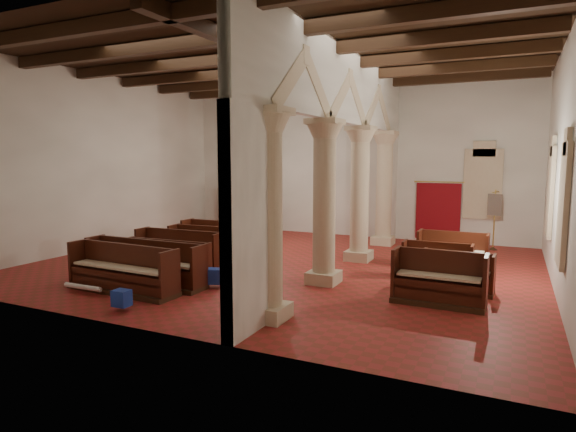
# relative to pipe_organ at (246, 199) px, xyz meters

# --- Properties ---
(floor) EXTENTS (14.00, 14.00, 0.00)m
(floor) POSITION_rel_pipe_organ_xyz_m (4.50, -5.50, -1.37)
(floor) COLOR maroon
(floor) RESTS_ON ground
(ceiling) EXTENTS (14.00, 14.00, 0.00)m
(ceiling) POSITION_rel_pipe_organ_xyz_m (4.50, -5.50, 4.63)
(ceiling) COLOR black
(ceiling) RESTS_ON wall_back
(wall_back) EXTENTS (14.00, 0.02, 6.00)m
(wall_back) POSITION_rel_pipe_organ_xyz_m (4.50, 0.50, 1.63)
(wall_back) COLOR white
(wall_back) RESTS_ON floor
(wall_front) EXTENTS (14.00, 0.02, 6.00)m
(wall_front) POSITION_rel_pipe_organ_xyz_m (4.50, -11.50, 1.63)
(wall_front) COLOR white
(wall_front) RESTS_ON floor
(wall_left) EXTENTS (0.02, 12.00, 6.00)m
(wall_left) POSITION_rel_pipe_organ_xyz_m (-2.50, -5.50, 1.63)
(wall_left) COLOR white
(wall_left) RESTS_ON floor
(wall_right) EXTENTS (0.02, 12.00, 6.00)m
(wall_right) POSITION_rel_pipe_organ_xyz_m (11.50, -5.50, 1.63)
(wall_right) COLOR white
(wall_right) RESTS_ON floor
(ceiling_beams) EXTENTS (13.80, 11.80, 0.30)m
(ceiling_beams) POSITION_rel_pipe_organ_xyz_m (4.50, -5.50, 4.45)
(ceiling_beams) COLOR #332110
(ceiling_beams) RESTS_ON wall_back
(arcade) EXTENTS (0.90, 11.90, 6.00)m
(arcade) POSITION_rel_pipe_organ_xyz_m (6.30, -5.50, 2.19)
(arcade) COLOR beige
(arcade) RESTS_ON floor
(window_right_a) EXTENTS (0.03, 1.00, 2.20)m
(window_right_a) POSITION_rel_pipe_organ_xyz_m (11.48, -7.00, 0.83)
(window_right_a) COLOR #337455
(window_right_a) RESTS_ON wall_right
(window_right_b) EXTENTS (0.03, 1.00, 2.20)m
(window_right_b) POSITION_rel_pipe_organ_xyz_m (11.48, -3.00, 0.83)
(window_right_b) COLOR #337455
(window_right_b) RESTS_ON wall_right
(window_back) EXTENTS (1.00, 0.03, 2.20)m
(window_back) POSITION_rel_pipe_organ_xyz_m (9.50, 0.48, 0.83)
(window_back) COLOR #337455
(window_back) RESTS_ON wall_back
(pipe_organ) EXTENTS (2.10, 0.85, 4.40)m
(pipe_organ) POSITION_rel_pipe_organ_xyz_m (0.00, 0.00, 0.00)
(pipe_organ) COLOR #332110
(pipe_organ) RESTS_ON floor
(lectern) EXTENTS (0.51, 0.52, 1.27)m
(lectern) POSITION_rel_pipe_organ_xyz_m (1.25, -0.27, -0.85)
(lectern) COLOR #3A2812
(lectern) RESTS_ON floor
(dossal_curtain) EXTENTS (1.80, 0.07, 2.17)m
(dossal_curtain) POSITION_rel_pipe_organ_xyz_m (8.00, 0.42, -0.21)
(dossal_curtain) COLOR maroon
(dossal_curtain) RESTS_ON floor
(processional_banner) EXTENTS (0.46, 0.58, 2.07)m
(processional_banner) POSITION_rel_pipe_organ_xyz_m (9.97, -0.38, -0.62)
(processional_banner) COLOR #332110
(processional_banner) RESTS_ON floor
(hymnal_box_a) EXTENTS (0.34, 0.28, 0.34)m
(hymnal_box_a) POSITION_rel_pipe_organ_xyz_m (3.33, -10.84, -1.10)
(hymnal_box_a) COLOR navy
(hymnal_box_a) RESTS_ON floor
(hymnal_box_b) EXTENTS (0.45, 0.40, 0.37)m
(hymnal_box_b) POSITION_rel_pipe_organ_xyz_m (4.03, -8.52, -1.09)
(hymnal_box_b) COLOR navy
(hymnal_box_b) RESTS_ON floor
(hymnal_box_c) EXTENTS (0.41, 0.37, 0.33)m
(hymnal_box_c) POSITION_rel_pipe_organ_xyz_m (4.03, -5.56, -1.10)
(hymnal_box_c) COLOR navy
(hymnal_box_c) RESTS_ON floor
(tube_heater_a) EXTENTS (1.10, 0.12, 0.11)m
(tube_heater_a) POSITION_rel_pipe_organ_xyz_m (1.58, -10.27, -1.21)
(tube_heater_a) COLOR white
(tube_heater_a) RESTS_ON floor
(tube_heater_b) EXTENTS (0.84, 0.43, 0.09)m
(tube_heater_b) POSITION_rel_pipe_organ_xyz_m (1.27, -8.79, -1.21)
(tube_heater_b) COLOR silver
(tube_heater_b) RESTS_ON floor
(nave_pew_0) EXTENTS (2.97, 0.86, 1.11)m
(nave_pew_0) POSITION_rel_pipe_organ_xyz_m (2.31, -9.76, -1.00)
(nave_pew_0) COLOR #332110
(nave_pew_0) RESTS_ON floor
(nave_pew_1) EXTENTS (3.36, 0.75, 1.10)m
(nave_pew_1) POSITION_rel_pipe_organ_xyz_m (2.30, -9.00, -1.01)
(nave_pew_1) COLOR #332110
(nave_pew_1) RESTS_ON floor
(nave_pew_2) EXTENTS (2.59, 0.75, 0.96)m
(nave_pew_2) POSITION_rel_pipe_organ_xyz_m (2.24, -8.14, -1.05)
(nave_pew_2) COLOR #332110
(nave_pew_2) RESTS_ON floor
(nave_pew_3) EXTENTS (2.72, 0.80, 1.07)m
(nave_pew_3) POSITION_rel_pipe_organ_xyz_m (1.91, -7.12, -1.02)
(nave_pew_3) COLOR #332110
(nave_pew_3) RESTS_ON floor
(nave_pew_4) EXTENTS (2.97, 0.88, 1.06)m
(nave_pew_4) POSITION_rel_pipe_organ_xyz_m (2.40, -6.09, -1.02)
(nave_pew_4) COLOR #332110
(nave_pew_4) RESTS_ON floor
(nave_pew_5) EXTENTS (2.93, 0.80, 1.15)m
(nave_pew_5) POSITION_rel_pipe_organ_xyz_m (2.38, -5.45, -0.99)
(nave_pew_5) COLOR #332110
(nave_pew_5) RESTS_ON floor
(nave_pew_6) EXTENTS (2.84, 0.67, 0.96)m
(nave_pew_6) POSITION_rel_pipe_organ_xyz_m (2.04, -4.44, -1.06)
(nave_pew_6) COLOR #332110
(nave_pew_6) RESTS_ON floor
(aisle_pew_0) EXTENTS (1.95, 0.81, 1.15)m
(aisle_pew_0) POSITION_rel_pipe_organ_xyz_m (9.16, -7.58, -0.98)
(aisle_pew_0) COLOR #332110
(aisle_pew_0) RESTS_ON floor
(aisle_pew_1) EXTENTS (1.67, 0.72, 0.95)m
(aisle_pew_1) POSITION_rel_pipe_organ_xyz_m (9.41, -6.38, -1.05)
(aisle_pew_1) COLOR #332110
(aisle_pew_1) RESTS_ON floor
(aisle_pew_2) EXTENTS (1.74, 0.67, 0.98)m
(aisle_pew_2) POSITION_rel_pipe_organ_xyz_m (8.83, -5.49, -1.04)
(aisle_pew_2) COLOR #332110
(aisle_pew_2) RESTS_ON floor
(aisle_pew_3) EXTENTS (1.87, 0.76, 1.10)m
(aisle_pew_3) POSITION_rel_pipe_organ_xyz_m (9.07, -4.29, -1.00)
(aisle_pew_3) COLOR #332110
(aisle_pew_3) RESTS_ON floor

